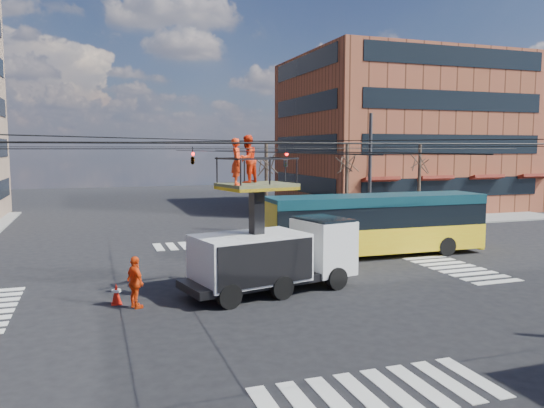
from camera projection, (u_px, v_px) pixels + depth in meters
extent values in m
plane|color=black|center=(253.00, 287.00, 21.61)|extent=(120.00, 120.00, 0.00)
cube|color=slate|center=(408.00, 210.00, 48.11)|extent=(18.00, 18.00, 0.12)
cube|color=brown|center=(401.00, 134.00, 50.53)|extent=(20.00, 16.00, 14.00)
cube|color=black|center=(453.00, 187.00, 43.47)|extent=(17.00, 0.12, 1.58)
cube|color=black|center=(304.00, 184.00, 47.80)|extent=(0.12, 13.60, 1.58)
cube|color=black|center=(455.00, 144.00, 43.11)|extent=(17.00, 0.12, 1.57)
cube|color=black|center=(304.00, 145.00, 47.43)|extent=(0.12, 13.60, 1.57)
cube|color=black|center=(456.00, 101.00, 42.74)|extent=(17.00, 0.12, 1.57)
cube|color=black|center=(304.00, 105.00, 47.07)|extent=(0.12, 13.60, 1.57)
cube|color=black|center=(458.00, 56.00, 42.37)|extent=(17.00, 0.12, 1.57)
cube|color=black|center=(304.00, 65.00, 46.70)|extent=(0.12, 13.60, 1.57)
cylinder|color=#2D2D30|center=(370.00, 172.00, 36.34)|extent=(0.24, 0.24, 8.00)
cylinder|color=black|center=(196.00, 147.00, 32.32)|extent=(24.00, 0.03, 0.03)
cylinder|color=black|center=(440.00, 144.00, 9.72)|extent=(24.00, 0.03, 0.03)
cylinder|color=black|center=(497.00, 147.00, 24.86)|extent=(0.03, 24.00, 0.03)
cylinder|color=black|center=(253.00, 141.00, 21.00)|extent=(24.02, 24.02, 0.03)
cylinder|color=black|center=(253.00, 141.00, 21.00)|extent=(24.02, 24.02, 0.03)
cylinder|color=black|center=(262.00, 149.00, 19.90)|extent=(24.00, 0.03, 0.03)
cylinder|color=black|center=(244.00, 149.00, 22.16)|extent=(24.00, 0.03, 0.03)
cylinder|color=black|center=(223.00, 151.00, 20.66)|extent=(0.03, 24.00, 0.03)
cylinder|color=black|center=(281.00, 151.00, 21.42)|extent=(0.03, 24.00, 0.03)
imported|color=black|center=(286.00, 159.00, 24.71)|extent=(0.16, 0.20, 1.00)
imported|color=black|center=(193.00, 154.00, 25.28)|extent=(0.26, 1.24, 0.50)
cylinder|color=#382B21|center=(266.00, 187.00, 35.61)|extent=(0.24, 0.24, 6.00)
cylinder|color=#382B21|center=(347.00, 185.00, 37.54)|extent=(0.24, 0.24, 6.00)
cylinder|color=#382B21|center=(419.00, 184.00, 39.46)|extent=(0.24, 0.24, 6.00)
cube|color=black|center=(270.00, 278.00, 20.85)|extent=(7.32, 3.72, 0.30)
cube|color=#BABDBF|center=(323.00, 246.00, 22.10)|extent=(2.29, 2.74, 2.20)
cube|color=black|center=(323.00, 227.00, 22.02)|extent=(2.08, 2.60, 0.80)
cube|color=#BABDBF|center=(250.00, 258.00, 20.28)|extent=(4.65, 3.38, 1.80)
cylinder|color=black|center=(336.00, 278.00, 21.14)|extent=(0.96, 0.54, 0.90)
cylinder|color=black|center=(303.00, 267.00, 23.09)|extent=(0.96, 0.54, 0.90)
cylinder|color=black|center=(282.00, 287.00, 19.78)|extent=(0.96, 0.54, 0.90)
cylinder|color=black|center=(251.00, 275.00, 21.73)|extent=(0.96, 0.54, 0.90)
cylinder|color=black|center=(229.00, 296.00, 18.63)|extent=(0.96, 0.54, 0.90)
cylinder|color=black|center=(202.00, 282.00, 20.57)|extent=(0.96, 0.54, 0.90)
cube|color=black|center=(257.00, 222.00, 20.30)|extent=(0.54, 0.54, 2.84)
cube|color=#43472A|center=(257.00, 185.00, 20.15)|extent=(3.01, 2.63, 0.12)
cube|color=yellow|center=(257.00, 188.00, 20.16)|extent=(3.01, 2.63, 0.12)
imported|color=#F5330F|center=(237.00, 162.00, 18.96)|extent=(0.57, 0.71, 1.68)
imported|color=#F5330F|center=(247.00, 159.00, 20.27)|extent=(1.12, 1.09, 1.83)
cube|color=yellow|center=(376.00, 238.00, 27.76)|extent=(11.78, 2.78, 1.30)
cube|color=black|center=(376.00, 215.00, 27.63)|extent=(11.78, 2.73, 1.10)
cube|color=#0D303A|center=(377.00, 200.00, 27.55)|extent=(11.78, 2.78, 0.50)
cube|color=yellow|center=(271.00, 231.00, 25.92)|extent=(0.29, 2.47, 2.80)
cube|color=yellow|center=(468.00, 221.00, 29.46)|extent=(0.29, 2.47, 2.80)
cube|color=black|center=(270.00, 254.00, 26.03)|extent=(0.19, 2.60, 0.30)
cube|color=gold|center=(273.00, 205.00, 25.82)|extent=(0.12, 1.60, 0.35)
cylinder|color=black|center=(311.00, 255.00, 25.43)|extent=(1.00, 0.32, 1.00)
cylinder|color=black|center=(294.00, 247.00, 27.66)|extent=(1.00, 0.32, 1.00)
cylinder|color=black|center=(447.00, 246.00, 27.77)|extent=(1.00, 0.32, 1.00)
cylinder|color=black|center=(421.00, 239.00, 30.00)|extent=(1.00, 0.32, 1.00)
cone|color=red|center=(116.00, 294.00, 19.14)|extent=(0.36, 0.36, 0.77)
imported|color=#DF3E0E|center=(135.00, 282.00, 18.61)|extent=(0.82, 1.18, 1.86)
imported|color=#CD600D|center=(320.00, 242.00, 26.14)|extent=(0.88, 1.36, 1.98)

